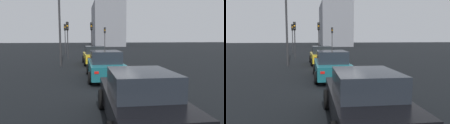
{
  "view_description": "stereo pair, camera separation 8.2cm",
  "coord_description": "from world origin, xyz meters",
  "views": [
    {
      "loc": [
        -9.77,
        1.41,
        2.33
      ],
      "look_at": [
        -0.71,
        0.0,
        1.22
      ],
      "focal_mm": 32.94,
      "sensor_mm": 36.0,
      "label": 1
    },
    {
      "loc": [
        -9.79,
        1.33,
        2.33
      ],
      "look_at": [
        -0.71,
        0.0,
        1.22
      ],
      "focal_mm": 32.94,
      "sensor_mm": 36.0,
      "label": 2
    }
  ],
  "objects": [
    {
      "name": "ground_plane",
      "position": [
        0.0,
        0.0,
        -0.1
      ],
      "size": [
        160.0,
        160.0,
        0.2
      ],
      "primitive_type": "cube",
      "color": "black"
    },
    {
      "name": "car_yellow_lead",
      "position": [
        8.09,
        0.2,
        0.75
      ],
      "size": [
        4.1,
        2.06,
        1.57
      ],
      "rotation": [
        0.0,
        0.0,
        0.04
      ],
      "color": "gold",
      "rests_on": "ground_plane"
    },
    {
      "name": "car_teal_second",
      "position": [
        1.64,
        0.03,
        0.76
      ],
      "size": [
        4.52,
        2.04,
        1.57
      ],
      "rotation": [
        0.0,
        0.0,
        -0.0
      ],
      "color": "#19606B",
      "rests_on": "ground_plane"
    },
    {
      "name": "car_black_third",
      "position": [
        -4.67,
        -0.12,
        0.72
      ],
      "size": [
        4.25,
        2.06,
        1.48
      ],
      "rotation": [
        0.0,
        0.0,
        -0.03
      ],
      "color": "black",
      "rests_on": "ground_plane"
    },
    {
      "name": "traffic_light_near_left",
      "position": [
        12.99,
        2.72,
        2.86
      ],
      "size": [
        0.32,
        0.29,
        3.97
      ],
      "rotation": [
        0.0,
        0.0,
        3.19
      ],
      "color": "#2D2D30",
      "rests_on": "ground_plane"
    },
    {
      "name": "traffic_light_near_right",
      "position": [
        22.23,
        -2.44,
        2.78
      ],
      "size": [
        0.32,
        0.29,
        3.86
      ],
      "rotation": [
        0.0,
        0.0,
        3.11
      ],
      "color": "#2D2D30",
      "rests_on": "ground_plane"
    },
    {
      "name": "traffic_light_far_left",
      "position": [
        15.06,
        0.03,
        2.94
      ],
      "size": [
        0.32,
        0.28,
        4.08
      ],
      "rotation": [
        0.0,
        0.0,
        3.12
      ],
      "color": "#2D2D30",
      "rests_on": "ground_plane"
    },
    {
      "name": "traffic_light_far_right",
      "position": [
        20.26,
        3.48,
        3.0
      ],
      "size": [
        0.33,
        0.3,
        4.18
      ],
      "rotation": [
        0.0,
        0.0,
        3.27
      ],
      "color": "#2D2D30",
      "rests_on": "ground_plane"
    },
    {
      "name": "building_facade_left",
      "position": [
        47.08,
        -6.0,
        5.61
      ],
      "size": [
        15.02,
        7.56,
        11.22
      ],
      "primitive_type": "cube",
      "color": "gray",
      "rests_on": "ground_plane"
    }
  ]
}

